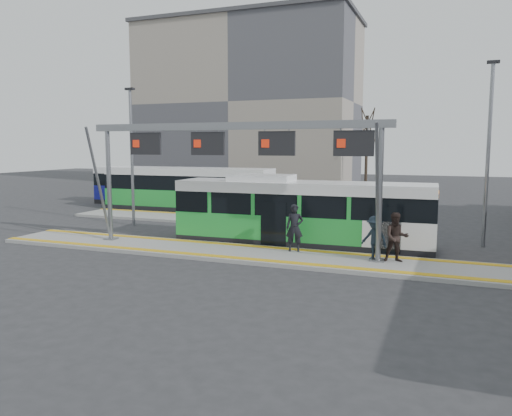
{
  "coord_description": "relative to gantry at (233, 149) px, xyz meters",
  "views": [
    {
      "loc": [
        7.83,
        -18.28,
        4.42
      ],
      "look_at": [
        -0.41,
        3.0,
        1.55
      ],
      "focal_mm": 35.0,
      "sensor_mm": 36.0,
      "label": 1
    }
  ],
  "objects": [
    {
      "name": "ground",
      "position": [
        0.35,
        -0.25,
        -4.3
      ],
      "size": [
        120.0,
        120.0,
        0.0
      ],
      "primitive_type": "plane",
      "color": "#2D2D30",
      "rests_on": "ground"
    },
    {
      "name": "tree_left",
      "position": [
        -2.97,
        32.12,
        2.61
      ],
      "size": [
        1.4,
        1.4,
        9.12
      ],
      "color": "#382B21",
      "rests_on": "ground"
    },
    {
      "name": "lamp_east",
      "position": [
        9.71,
        5.1,
        -0.08
      ],
      "size": [
        0.5,
        0.25,
        7.96
      ],
      "color": "slate",
      "rests_on": "ground"
    },
    {
      "name": "tactile_main",
      "position": [
        0.35,
        -0.25,
        -4.14
      ],
      "size": [
        22.0,
        2.65,
        0.02
      ],
      "color": "gold",
      "rests_on": "platform_main"
    },
    {
      "name": "apartment_block",
      "position": [
        -13.65,
        35.75,
        4.91
      ],
      "size": [
        24.5,
        12.5,
        18.4
      ],
      "color": "gray",
      "rests_on": "ground"
    },
    {
      "name": "tree_far",
      "position": [
        -25.48,
        30.89,
        2.38
      ],
      "size": [
        1.4,
        1.4,
        8.81
      ],
      "color": "#382B21",
      "rests_on": "ground"
    },
    {
      "name": "lamp_west",
      "position": [
        -8.1,
        4.62,
        -0.3
      ],
      "size": [
        0.5,
        0.25,
        7.51
      ],
      "color": "slate",
      "rests_on": "ground"
    },
    {
      "name": "platform_second",
      "position": [
        -3.65,
        7.75,
        -4.22
      ],
      "size": [
        20.0,
        3.0,
        0.15
      ],
      "primitive_type": "cube",
      "color": "gray",
      "rests_on": "ground"
    },
    {
      "name": "bg_bus_green",
      "position": [
        -8.32,
        11.26,
        -2.85
      ],
      "size": [
        11.75,
        2.7,
        2.93
      ],
      "rotation": [
        0.0,
        0.0,
        0.02
      ],
      "color": "black",
      "rests_on": "ground"
    },
    {
      "name": "passenger_c",
      "position": [
        5.68,
        0.2,
        -3.32
      ],
      "size": [
        1.24,
        1.03,
        1.66
      ],
      "primitive_type": "imported",
      "rotation": [
        0.0,
        0.0,
        -0.46
      ],
      "color": "#1A252E",
      "rests_on": "platform_main"
    },
    {
      "name": "bg_bus_blue",
      "position": [
        -11.85,
        13.87,
        -2.92
      ],
      "size": [
        10.79,
        2.97,
        2.78
      ],
      "rotation": [
        0.0,
        0.0,
        0.06
      ],
      "color": "black",
      "rests_on": "ground"
    },
    {
      "name": "platform_main",
      "position": [
        0.35,
        -0.25,
        -4.22
      ],
      "size": [
        22.0,
        3.0,
        0.15
      ],
      "primitive_type": "cube",
      "color": "gray",
      "rests_on": "ground"
    },
    {
      "name": "hero_bus",
      "position": [
        2.12,
        2.66,
        -2.87
      ],
      "size": [
        11.39,
        2.7,
        3.11
      ],
      "rotation": [
        0.0,
        0.0,
        0.03
      ],
      "color": "black",
      "rests_on": "ground"
    },
    {
      "name": "passenger_a",
      "position": [
        2.44,
        0.63,
        -3.19
      ],
      "size": [
        0.79,
        0.62,
        1.92
      ],
      "primitive_type": "imported",
      "rotation": [
        0.0,
        0.0,
        0.26
      ],
      "color": "black",
      "rests_on": "platform_main"
    },
    {
      "name": "tree_mid",
      "position": [
        0.76,
        29.77,
        1.92
      ],
      "size": [
        1.4,
        1.4,
        8.2
      ],
      "color": "#382B21",
      "rests_on": "ground"
    },
    {
      "name": "gantry",
      "position": [
        0.0,
        0.0,
        0.0
      ],
      "size": [
        13.0,
        1.68,
        5.2
      ],
      "color": "slate",
      "rests_on": "platform_main"
    },
    {
      "name": "tactile_second",
      "position": [
        -3.65,
        8.9,
        -4.14
      ],
      "size": [
        20.0,
        0.35,
        0.02
      ],
      "color": "gold",
      "rests_on": "platform_second"
    },
    {
      "name": "passenger_b",
      "position": [
        6.48,
        0.15,
        -3.23
      ],
      "size": [
        1.04,
        0.91,
        1.83
      ],
      "primitive_type": "imported",
      "rotation": [
        0.0,
        0.0,
        0.27
      ],
      "color": "black",
      "rests_on": "platform_main"
    }
  ]
}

